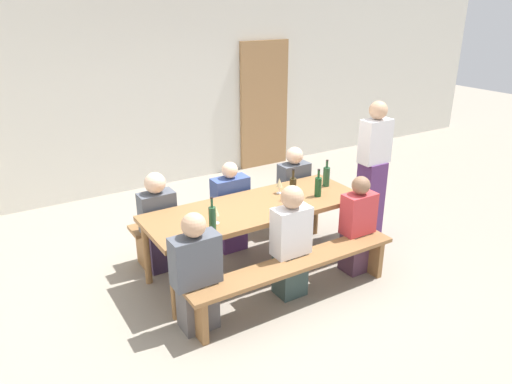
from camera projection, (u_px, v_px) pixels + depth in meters
The scene contains 19 objects.
ground_plane at pixel (256, 269), 5.24m from camera, with size 24.00×24.00×0.00m, color gray.
back_wall at pixel (146, 81), 7.07m from camera, with size 14.00×0.20×3.20m, color silver.
wooden_door at pixel (264, 105), 8.12m from camera, with size 0.90×0.06×2.10m, color #9E7247.
tasting_table at pixel (256, 212), 4.98m from camera, with size 2.31×0.83×0.75m.
bench_near at pixel (296, 269), 4.54m from camera, with size 2.21×0.30×0.45m.
bench_far at pixel (224, 215), 5.66m from camera, with size 2.21×0.30×0.45m.
wine_bottle_0 at pixel (212, 219), 4.36m from camera, with size 0.07×0.07×0.34m.
wine_bottle_1 at pixel (326, 176), 5.43m from camera, with size 0.08×0.08×0.31m.
wine_bottle_2 at pixel (318, 186), 5.15m from camera, with size 0.07×0.07×0.31m.
wine_bottle_3 at pixel (293, 188), 5.07m from camera, with size 0.07×0.07×0.34m.
wine_glass_0 at pixel (279, 183), 5.22m from camera, with size 0.07×0.07×0.17m.
wine_glass_1 at pixel (216, 212), 4.52m from camera, with size 0.06×0.06×0.17m.
seated_guest_near_0 at pixel (196, 275), 4.14m from camera, with size 0.42×0.24×1.11m.
seated_guest_near_1 at pixel (291, 244), 4.61m from camera, with size 0.36×0.24×1.14m.
seated_guest_near_2 at pixel (357, 227), 5.04m from camera, with size 0.35×0.24×1.07m.
seated_guest_far_0 at pixel (158, 224), 5.07m from camera, with size 0.37×0.24×1.10m.
seated_guest_far_1 at pixel (231, 210), 5.50m from camera, with size 0.41×0.24×1.06m.
seated_guest_far_2 at pixel (293, 192), 5.92m from camera, with size 0.37×0.24×1.09m.
standing_host at pixel (373, 171), 5.77m from camera, with size 0.36×0.24×1.65m.
Camera 1 is at (-2.39, -3.87, 2.73)m, focal length 33.96 mm.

